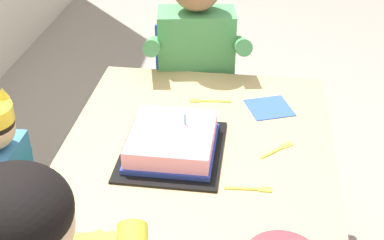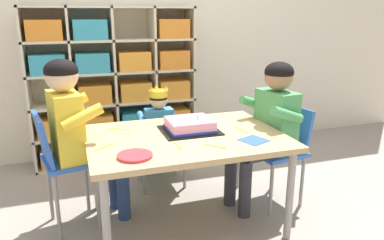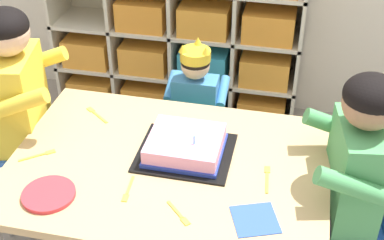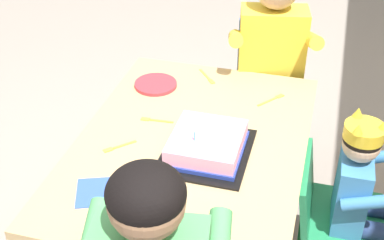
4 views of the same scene
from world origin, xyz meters
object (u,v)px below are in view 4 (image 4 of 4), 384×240
fork_by_napkin (118,147)px  fork_at_table_front_edge (155,120)px  classroom_chair_blue (329,214)px  fork_near_child_seat (208,77)px  classroom_chair_adult_side (268,83)px  activity_table (191,153)px  birthday_cake_on_tray (207,145)px  fork_scattered_mid_table (272,99)px  adult_helper_seated (272,58)px  paper_plate_stack (156,84)px  fork_beside_plate_stack (160,207)px  child_with_crown (364,189)px

fork_by_napkin → fork_at_table_front_edge: bearing=24.7°
classroom_chair_blue → fork_near_child_seat: size_ratio=4.80×
classroom_chair_adult_side → classroom_chair_blue: bearing=-75.1°
activity_table → classroom_chair_blue: 0.58m
birthday_cake_on_tray → fork_near_child_seat: birthday_cake_on_tray is taller
classroom_chair_blue → fork_by_napkin: (0.13, -0.79, 0.26)m
fork_by_napkin → fork_near_child_seat: size_ratio=0.87×
classroom_chair_blue → fork_scattered_mid_table: fork_scattered_mid_table is taller
fork_at_table_front_edge → fork_scattered_mid_table: bearing=29.8°
activity_table → fork_by_napkin: 0.28m
adult_helper_seated → fork_by_napkin: size_ratio=10.44×
activity_table → paper_plate_stack: 0.45m
activity_table → fork_beside_plate_stack: (0.37, -0.00, 0.05)m
activity_table → paper_plate_stack: size_ratio=6.39×
fork_by_napkin → fork_at_table_front_edge: 0.22m
activity_table → fork_scattered_mid_table: bearing=146.5°
classroom_chair_adult_side → fork_scattered_mid_table: bearing=-91.4°
paper_plate_stack → fork_near_child_seat: size_ratio=1.58×
classroom_chair_adult_side → paper_plate_stack: size_ratio=4.08×
fork_by_napkin → paper_plate_stack: bearing=46.1°
classroom_chair_adult_side → fork_near_child_seat: 0.38m
activity_table → classroom_chair_blue: (-0.02, 0.54, -0.21)m
classroom_chair_adult_side → fork_by_napkin: (0.85, -0.44, 0.13)m
adult_helper_seated → birthday_cake_on_tray: (0.68, -0.14, -0.03)m
child_with_crown → fork_near_child_seat: bearing=55.6°
classroom_chair_adult_side → fork_scattered_mid_table: classroom_chair_adult_side is taller
classroom_chair_adult_side → fork_by_napkin: classroom_chair_adult_side is taller
child_with_crown → fork_by_napkin: child_with_crown is taller
classroom_chair_blue → fork_beside_plate_stack: 0.72m
paper_plate_stack → fork_by_napkin: 0.46m
fork_beside_plate_stack → fork_by_napkin: same height
adult_helper_seated → fork_scattered_mid_table: (0.25, 0.04, -0.07)m
child_with_crown → adult_helper_seated: size_ratio=0.75×
classroom_chair_adult_side → fork_at_table_front_edge: classroom_chair_adult_side is taller
adult_helper_seated → fork_scattered_mid_table: adult_helper_seated is taller
birthday_cake_on_tray → fork_near_child_seat: (-0.54, -0.13, -0.03)m
fork_by_napkin → fork_near_child_seat: 0.62m
fork_by_napkin → fork_near_child_seat: (-0.59, 0.19, 0.00)m
fork_by_napkin → fork_at_table_front_edge: (-0.20, 0.08, 0.00)m
activity_table → fork_at_table_front_edge: bearing=-119.2°
fork_at_table_front_edge → birthday_cake_on_tray: bearing=-34.3°
fork_scattered_mid_table → fork_near_child_seat: bearing=-72.2°
birthday_cake_on_tray → paper_plate_stack: 0.53m
classroom_chair_adult_side → adult_helper_seated: 0.23m
fork_scattered_mid_table → fork_by_napkin: same height
classroom_chair_blue → adult_helper_seated: bearing=27.8°
fork_at_table_front_edge → fork_near_child_seat: (-0.39, 0.12, 0.00)m
classroom_chair_adult_side → fork_by_napkin: size_ratio=7.40×
activity_table → child_with_crown: 0.65m
adult_helper_seated → paper_plate_stack: adult_helper_seated is taller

